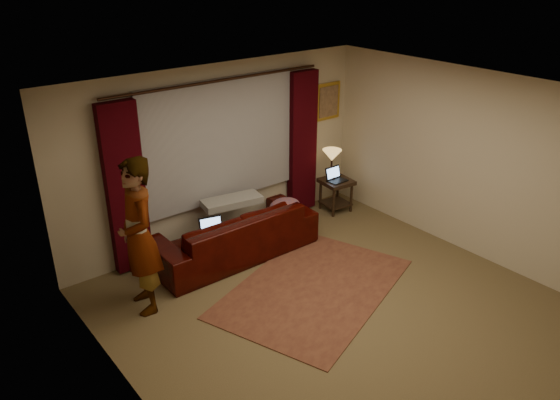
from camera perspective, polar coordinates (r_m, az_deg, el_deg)
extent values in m
cube|color=brown|center=(6.82, 5.73, -11.25)|extent=(5.00, 5.00, 0.01)
cube|color=silver|center=(5.71, 6.83, 10.50)|extent=(5.00, 5.00, 0.02)
cube|color=#C0B499|center=(7.97, -6.41, 4.82)|extent=(5.00, 0.02, 2.60)
cube|color=#C0B499|center=(4.96, 27.16, -11.09)|extent=(5.00, 0.02, 2.60)
cube|color=#C0B499|center=(4.94, -15.36, -9.17)|extent=(0.02, 5.00, 2.60)
cube|color=#C0B499|center=(7.99, 19.23, 3.60)|extent=(0.02, 5.00, 2.60)
cube|color=gray|center=(7.86, -6.24, 6.08)|extent=(2.50, 0.05, 1.80)
cube|color=black|center=(7.30, -15.85, 1.08)|extent=(0.50, 0.14, 2.30)
cube|color=black|center=(8.77, 2.34, 5.96)|extent=(0.50, 0.14, 2.30)
cylinder|color=black|center=(7.59, -6.34, 12.30)|extent=(0.04, 0.04, 3.40)
cube|color=gold|center=(9.05, 5.00, 10.25)|extent=(0.50, 0.04, 0.60)
imported|color=black|center=(7.67, -4.90, -2.57)|extent=(2.40, 1.04, 0.97)
cube|color=gray|center=(7.73, -5.12, 1.61)|extent=(0.90, 0.49, 0.10)
ellipsoid|color=brown|center=(7.94, 0.51, -0.68)|extent=(0.55, 0.46, 0.21)
cube|color=brown|center=(7.16, 3.51, -9.14)|extent=(3.03, 2.52, 0.01)
cube|color=black|center=(9.13, 5.85, 0.52)|extent=(0.52, 0.52, 0.55)
imported|color=gray|center=(6.53, -14.53, -3.74)|extent=(0.64, 0.64, 1.93)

